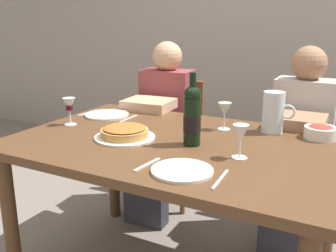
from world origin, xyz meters
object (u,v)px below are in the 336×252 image
at_px(chair_left, 174,133).
at_px(diner_right, 299,144).
at_px(dining_table, 175,159).
at_px(wine_bottle, 192,116).
at_px(wine_glass_right_diner, 225,110).
at_px(water_pitcher, 273,115).
at_px(dinner_plate_left_setting, 107,115).
at_px(diner_left, 160,125).
at_px(chair_right, 303,151).
at_px(wine_glass_left_diner, 241,135).
at_px(wine_glass_centre, 69,106).
at_px(baked_tart, 125,133).
at_px(salad_bowl, 320,131).
at_px(dinner_plate_right_setting, 182,171).

xyz_separation_m(chair_left, diner_right, (0.91, -0.22, 0.12)).
bearing_deg(dining_table, wine_bottle, -12.93).
bearing_deg(wine_glass_right_diner, dining_table, -116.55).
relative_size(water_pitcher, diner_right, 0.18).
relative_size(wine_bottle, water_pitcher, 1.59).
relative_size(dinner_plate_left_setting, chair_left, 0.29).
height_order(wine_glass_right_diner, diner_right, diner_right).
bearing_deg(diner_left, dining_table, 120.29).
bearing_deg(wine_bottle, chair_right, 69.11).
bearing_deg(wine_glass_right_diner, diner_left, 146.88).
bearing_deg(wine_glass_left_diner, chair_left, 128.98).
bearing_deg(chair_right, wine_bottle, 68.00).
relative_size(wine_glass_centre, diner_right, 0.13).
bearing_deg(diner_right, wine_glass_centre, 31.80).
xyz_separation_m(water_pitcher, chair_left, (-0.82, 0.55, -0.35)).
bearing_deg(wine_glass_left_diner, wine_glass_centre, 175.97).
xyz_separation_m(baked_tart, chair_right, (0.67, 0.99, -0.29)).
bearing_deg(wine_glass_centre, baked_tart, -9.25).
bearing_deg(wine_bottle, salad_bowl, 36.43).
relative_size(wine_bottle, diner_left, 0.28).
xyz_separation_m(baked_tart, wine_glass_left_diner, (0.56, -0.00, 0.07)).
bearing_deg(water_pitcher, diner_right, 75.35).
distance_m(dinner_plate_right_setting, chair_right, 1.29).
relative_size(salad_bowl, chair_right, 0.17).
height_order(water_pitcher, dinner_plate_left_setting, water_pitcher).
height_order(baked_tart, wine_glass_centre, wine_glass_centre).
distance_m(dinner_plate_left_setting, diner_right, 1.12).
bearing_deg(dinner_plate_left_setting, dining_table, -22.15).
xyz_separation_m(water_pitcher, salad_bowl, (0.22, 0.00, -0.06)).
relative_size(wine_bottle, dinner_plate_right_setting, 1.40).
bearing_deg(water_pitcher, diner_left, 158.91).
xyz_separation_m(wine_glass_left_diner, wine_glass_right_diner, (-0.20, 0.36, 0.00)).
xyz_separation_m(dining_table, wine_glass_centre, (-0.61, -0.02, 0.20)).
height_order(water_pitcher, baked_tart, water_pitcher).
height_order(water_pitcher, dinner_plate_right_setting, water_pitcher).
relative_size(wine_glass_left_diner, chair_left, 0.16).
xyz_separation_m(chair_left, diner_left, (0.01, -0.24, 0.12)).
relative_size(baked_tart, wine_glass_left_diner, 2.03).
bearing_deg(dinner_plate_left_setting, water_pitcher, 7.12).
height_order(wine_glass_left_diner, dinner_plate_right_setting, wine_glass_left_diner).
relative_size(dining_table, salad_bowl, 10.04).
height_order(wine_glass_left_diner, wine_glass_right_diner, wine_glass_left_diner).
distance_m(salad_bowl, chair_right, 0.65).
bearing_deg(dining_table, chair_right, 63.71).
height_order(salad_bowl, diner_left, diner_left).
bearing_deg(chair_right, diner_left, 14.69).
height_order(wine_bottle, dinner_plate_right_setting, wine_bottle).
relative_size(wine_bottle, chair_right, 0.37).
bearing_deg(dinner_plate_left_setting, diner_left, 74.65).
distance_m(wine_bottle, wine_glass_right_diner, 0.30).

